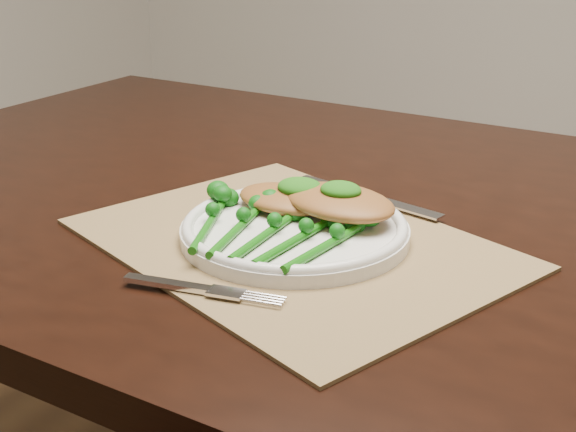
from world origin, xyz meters
The scene contains 9 objects.
placemat centered at (-0.08, -0.26, 0.75)m, with size 0.45×0.33×0.00m, color olive.
dinner_plate centered at (-0.08, -0.26, 0.77)m, with size 0.25×0.25×0.02m.
knife centered at (-0.07, -0.10, 0.76)m, with size 0.21×0.07×0.01m.
fork centered at (-0.08, -0.41, 0.76)m, with size 0.16×0.04×0.00m.
chicken_fillet_left centered at (-0.11, -0.21, 0.78)m, with size 0.12×0.08×0.02m, color #925C2A.
chicken_fillet_right centered at (-0.04, -0.21, 0.79)m, with size 0.13×0.09×0.03m, color #925C2A.
pesto_dollop_left centered at (-0.10, -0.21, 0.79)m, with size 0.05×0.04×0.02m, color #124C0A.
pesto_dollop_right centered at (-0.04, -0.21, 0.80)m, with size 0.05×0.04×0.02m, color #124C0A.
broccolini_bundle centered at (-0.09, -0.30, 0.77)m, with size 0.17×0.18×0.04m.
Camera 1 is at (0.29, -0.96, 1.09)m, focal length 50.00 mm.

